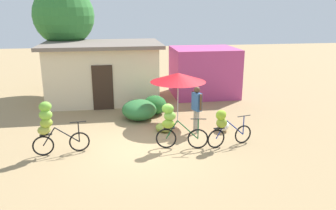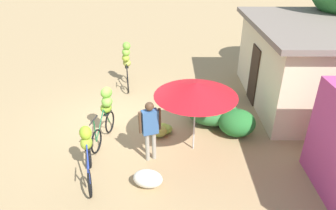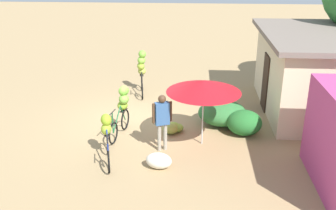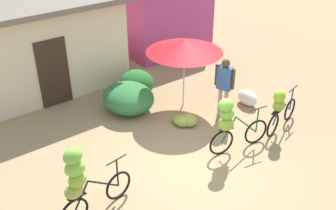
{
  "view_description": "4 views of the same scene",
  "coord_description": "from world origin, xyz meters",
  "px_view_note": "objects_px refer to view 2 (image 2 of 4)",
  "views": [
    {
      "loc": [
        -0.97,
        -10.22,
        4.39
      ],
      "look_at": [
        0.91,
        1.39,
        0.99
      ],
      "focal_mm": 35.93,
      "sensor_mm": 36.0,
      "label": 1
    },
    {
      "loc": [
        8.34,
        1.58,
        5.1
      ],
      "look_at": [
        0.87,
        1.53,
        1.08
      ],
      "focal_mm": 32.43,
      "sensor_mm": 36.0,
      "label": 2
    },
    {
      "loc": [
        12.04,
        1.93,
        5.52
      ],
      "look_at": [
        0.57,
        1.16,
        0.87
      ],
      "focal_mm": 42.14,
      "sensor_mm": 36.0,
      "label": 3
    },
    {
      "loc": [
        -5.15,
        -5.6,
        5.81
      ],
      "look_at": [
        0.05,
        1.18,
        0.92
      ],
      "focal_mm": 42.34,
      "sensor_mm": 36.0,
      "label": 4
    }
  ],
  "objects_px": {
    "bicycle_near_pile": "(106,110)",
    "banana_pile_on_ground": "(161,130)",
    "building_low": "(305,64)",
    "market_umbrella": "(196,89)",
    "bicycle_center_loaded": "(87,150)",
    "person_vendor": "(150,126)",
    "bicycle_leftmost": "(127,61)",
    "produce_sack": "(148,179)"
  },
  "relations": [
    {
      "from": "building_low",
      "to": "bicycle_center_loaded",
      "type": "bearing_deg",
      "value": -58.85
    },
    {
      "from": "bicycle_leftmost",
      "to": "produce_sack",
      "type": "relative_size",
      "value": 2.45
    },
    {
      "from": "bicycle_leftmost",
      "to": "bicycle_center_loaded",
      "type": "height_order",
      "value": "bicycle_leftmost"
    },
    {
      "from": "person_vendor",
      "to": "bicycle_leftmost",
      "type": "bearing_deg",
      "value": -166.05
    },
    {
      "from": "banana_pile_on_ground",
      "to": "produce_sack",
      "type": "xyz_separation_m",
      "value": [
        2.2,
        -0.25,
        0.07
      ]
    },
    {
      "from": "market_umbrella",
      "to": "bicycle_near_pile",
      "type": "height_order",
      "value": "market_umbrella"
    },
    {
      "from": "building_low",
      "to": "bicycle_near_pile",
      "type": "distance_m",
      "value": 6.88
    },
    {
      "from": "produce_sack",
      "to": "market_umbrella",
      "type": "bearing_deg",
      "value": 141.89
    },
    {
      "from": "bicycle_leftmost",
      "to": "bicycle_near_pile",
      "type": "height_order",
      "value": "bicycle_leftmost"
    },
    {
      "from": "market_umbrella",
      "to": "person_vendor",
      "type": "distance_m",
      "value": 1.47
    },
    {
      "from": "bicycle_near_pile",
      "to": "banana_pile_on_ground",
      "type": "bearing_deg",
      "value": 92.87
    },
    {
      "from": "building_low",
      "to": "bicycle_leftmost",
      "type": "distance_m",
      "value": 6.52
    },
    {
      "from": "building_low",
      "to": "bicycle_center_loaded",
      "type": "height_order",
      "value": "building_low"
    },
    {
      "from": "market_umbrella",
      "to": "person_vendor",
      "type": "relative_size",
      "value": 1.26
    },
    {
      "from": "building_low",
      "to": "produce_sack",
      "type": "distance_m",
      "value": 6.88
    },
    {
      "from": "bicycle_near_pile",
      "to": "market_umbrella",
      "type": "bearing_deg",
      "value": 75.62
    },
    {
      "from": "building_low",
      "to": "banana_pile_on_ground",
      "type": "distance_m",
      "value": 5.51
    },
    {
      "from": "market_umbrella",
      "to": "banana_pile_on_ground",
      "type": "relative_size",
      "value": 2.82
    },
    {
      "from": "bicycle_near_pile",
      "to": "building_low",
      "type": "bearing_deg",
      "value": 109.58
    },
    {
      "from": "bicycle_center_loaded",
      "to": "bicycle_leftmost",
      "type": "bearing_deg",
      "value": 177.29
    },
    {
      "from": "bicycle_center_loaded",
      "to": "person_vendor",
      "type": "relative_size",
      "value": 0.96
    },
    {
      "from": "building_low",
      "to": "market_umbrella",
      "type": "height_order",
      "value": "building_low"
    },
    {
      "from": "produce_sack",
      "to": "person_vendor",
      "type": "relative_size",
      "value": 0.41
    },
    {
      "from": "market_umbrella",
      "to": "bicycle_near_pile",
      "type": "relative_size",
      "value": 1.28
    },
    {
      "from": "market_umbrella",
      "to": "banana_pile_on_ground",
      "type": "distance_m",
      "value": 2.04
    },
    {
      "from": "bicycle_leftmost",
      "to": "market_umbrella",
      "type": "bearing_deg",
      "value": 28.14
    },
    {
      "from": "bicycle_center_loaded",
      "to": "produce_sack",
      "type": "relative_size",
      "value": 2.34
    },
    {
      "from": "banana_pile_on_ground",
      "to": "person_vendor",
      "type": "distance_m",
      "value": 1.5
    },
    {
      "from": "bicycle_center_loaded",
      "to": "produce_sack",
      "type": "distance_m",
      "value": 1.61
    },
    {
      "from": "bicycle_center_loaded",
      "to": "bicycle_near_pile",
      "type": "bearing_deg",
      "value": 175.57
    },
    {
      "from": "market_umbrella",
      "to": "bicycle_leftmost",
      "type": "distance_m",
      "value": 5.09
    },
    {
      "from": "bicycle_leftmost",
      "to": "bicycle_center_loaded",
      "type": "distance_m",
      "value": 5.49
    },
    {
      "from": "person_vendor",
      "to": "bicycle_center_loaded",
      "type": "bearing_deg",
      "value": -68.63
    },
    {
      "from": "bicycle_near_pile",
      "to": "bicycle_center_loaded",
      "type": "xyz_separation_m",
      "value": [
        1.69,
        -0.13,
        -0.14
      ]
    },
    {
      "from": "bicycle_leftmost",
      "to": "bicycle_near_pile",
      "type": "bearing_deg",
      "value": -1.94
    },
    {
      "from": "building_low",
      "to": "person_vendor",
      "type": "bearing_deg",
      "value": -56.34
    },
    {
      "from": "building_low",
      "to": "market_umbrella",
      "type": "relative_size",
      "value": 2.58
    },
    {
      "from": "market_umbrella",
      "to": "produce_sack",
      "type": "bearing_deg",
      "value": -38.11
    },
    {
      "from": "bicycle_center_loaded",
      "to": "produce_sack",
      "type": "height_order",
      "value": "bicycle_center_loaded"
    },
    {
      "from": "banana_pile_on_ground",
      "to": "bicycle_center_loaded",
      "type": "bearing_deg",
      "value": -44.08
    },
    {
      "from": "market_umbrella",
      "to": "building_low",
      "type": "bearing_deg",
      "value": 126.55
    },
    {
      "from": "bicycle_leftmost",
      "to": "produce_sack",
      "type": "distance_m",
      "value": 6.08
    }
  ]
}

